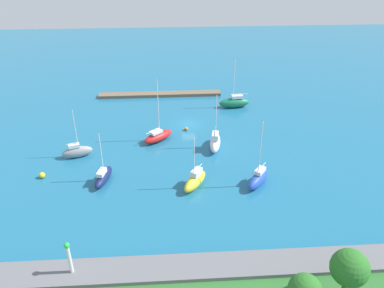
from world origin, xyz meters
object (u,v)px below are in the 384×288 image
Objects in this scene: harbor_beacon at (69,256)px; sailboat_white_near_pier at (215,142)px; sailboat_green_off_beacon at (234,102)px; sailboat_navy_by_breakwater at (103,177)px; mooring_buoy_orange at (186,129)px; pier_dock at (160,94)px; mooring_buoy_yellow at (42,175)px; park_tree_midwest at (350,268)px; sailboat_yellow_east_end at (195,180)px; sailboat_red_lone_south at (158,136)px; sailboat_blue_center_basin at (258,179)px; sailboat_gray_along_channel at (77,151)px.

harbor_beacon is 0.42× the size of sailboat_white_near_pier.
sailboat_green_off_beacon is at bearing -9.74° from sailboat_white_near_pier.
harbor_beacon is 0.39× the size of sailboat_green_off_beacon.
mooring_buoy_orange is (-12.21, -14.90, -0.54)m from sailboat_navy_by_breakwater.
pier_dock is 33.97m from mooring_buoy_yellow.
pier_dock is 32.20m from sailboat_navy_by_breakwater.
park_tree_midwest is 23.35m from sailboat_yellow_east_end.
sailboat_navy_by_breakwater is at bearing -164.46° from sailboat_red_lone_south.
sailboat_blue_center_basin reaches higher than sailboat_white_near_pier.
sailboat_green_off_beacon is at bearing 154.69° from pier_dock.
sailboat_navy_by_breakwater is 32.98m from sailboat_green_off_beacon.
sailboat_blue_center_basin reaches higher than pier_dock.
sailboat_gray_along_channel is at bearing 62.83° from pier_dock.
sailboat_gray_along_channel is (17.45, -9.05, -0.04)m from sailboat_yellow_east_end.
sailboat_gray_along_channel is 0.82× the size of sailboat_green_off_beacon.
sailboat_blue_center_basin is at bearing 83.15° from sailboat_green_off_beacon.
park_tree_midwest is at bearing 108.78° from mooring_buoy_orange.
sailboat_white_near_pier is 1.14× the size of sailboat_gray_along_channel.
mooring_buoy_orange is at bearing -71.22° from park_tree_midwest.
sailboat_blue_center_basin is (-8.60, 0.14, 0.01)m from sailboat_yellow_east_end.
pier_dock is 49.50m from harbor_beacon.
sailboat_white_near_pier reaches higher than mooring_buoy_yellow.
sailboat_gray_along_channel is 9.10× the size of mooring_buoy_yellow.
sailboat_navy_by_breakwater is 0.96× the size of sailboat_yellow_east_end.
mooring_buoy_orange is at bearing -147.51° from mooring_buoy_yellow.
park_tree_midwest is 0.74× the size of sailboat_navy_by_breakwater.
sailboat_blue_center_basin is (-21.74, -15.25, -2.57)m from harbor_beacon.
mooring_buoy_yellow is (16.35, 29.77, 0.11)m from pier_dock.
sailboat_gray_along_channel is 18.85m from mooring_buoy_orange.
sailboat_yellow_east_end is 0.80× the size of sailboat_green_off_beacon.
sailboat_yellow_east_end is at bearing -58.37° from park_tree_midwest.
pier_dock is 17.05m from mooring_buoy_orange.
sailboat_navy_by_breakwater is at bearing -41.32° from park_tree_midwest.
sailboat_white_near_pier is at bearing 123.03° from mooring_buoy_orange.
sailboat_yellow_east_end is 0.79× the size of sailboat_blue_center_basin.
sailboat_gray_along_channel is at bearing 24.72° from mooring_buoy_orange.
sailboat_green_off_beacon is (-5.73, -16.06, -0.09)m from sailboat_white_near_pier.
sailboat_gray_along_channel is (21.40, 1.28, -0.18)m from sailboat_white_near_pier.
sailboat_yellow_east_end reaches higher than pier_dock.
harbor_beacon is 0.48× the size of sailboat_gray_along_channel.
sailboat_red_lone_south is at bearing -97.25° from sailboat_blue_center_basin.
sailboat_gray_along_channel is at bearing -44.16° from park_tree_midwest.
sailboat_white_near_pier reaches higher than park_tree_midwest.
sailboat_blue_center_basin is 19.33m from sailboat_red_lone_south.
sailboat_blue_center_basin is (-13.59, 33.47, 0.71)m from pier_dock.
sailboat_navy_by_breakwater is 0.70× the size of sailboat_red_lone_south.
sailboat_yellow_east_end is at bearing 168.97° from sailboat_white_near_pier.
sailboat_yellow_east_end reaches higher than sailboat_navy_by_breakwater.
pier_dock is 40.75× the size of mooring_buoy_orange.
mooring_buoy_yellow is at bearing -65.95° from sailboat_yellow_east_end.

